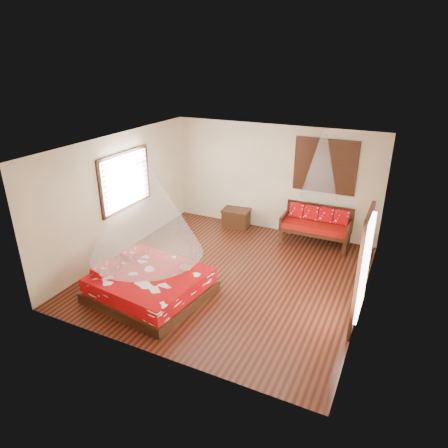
# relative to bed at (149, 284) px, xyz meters

# --- Properties ---
(room) EXTENTS (5.54, 5.54, 2.84)m
(room) POSITION_rel_bed_xyz_m (1.05, 1.40, 1.15)
(room) COLOR black
(room) RESTS_ON ground
(bed) EXTENTS (2.26, 2.09, 0.64)m
(bed) POSITION_rel_bed_xyz_m (0.00, 0.00, 0.00)
(bed) COLOR black
(bed) RESTS_ON floor
(daybed) EXTENTS (1.68, 0.75, 0.94)m
(daybed) POSITION_rel_bed_xyz_m (2.35, 3.77, 0.27)
(daybed) COLOR black
(daybed) RESTS_ON floor
(storage_chest) EXTENTS (0.77, 0.59, 0.50)m
(storage_chest) POSITION_rel_bed_xyz_m (0.14, 3.85, 0.00)
(storage_chest) COLOR black
(storage_chest) RESTS_ON floor
(shutter_panel) EXTENTS (1.52, 0.06, 1.32)m
(shutter_panel) POSITION_rel_bed_xyz_m (2.35, 4.11, 1.65)
(shutter_panel) COLOR black
(shutter_panel) RESTS_ON wall_back
(window_left) EXTENTS (0.10, 1.74, 1.34)m
(window_left) POSITION_rel_bed_xyz_m (-1.66, 1.60, 1.45)
(window_left) COLOR black
(window_left) RESTS_ON wall_left
(glazed_door) EXTENTS (0.08, 1.02, 2.16)m
(glazed_door) POSITION_rel_bed_xyz_m (3.76, 0.80, 0.82)
(glazed_door) COLOR black
(glazed_door) RESTS_ON floor
(wine_tray) EXTENTS (0.23, 0.23, 0.19)m
(wine_tray) POSITION_rel_bed_xyz_m (0.54, 0.48, 0.30)
(wine_tray) COLOR brown
(wine_tray) RESTS_ON bed
(mosquito_net_main) EXTENTS (2.09, 2.09, 1.80)m
(mosquito_net_main) POSITION_rel_bed_xyz_m (0.02, -0.00, 1.60)
(mosquito_net_main) COLOR white
(mosquito_net_main) RESTS_ON ceiling
(mosquito_net_daybed) EXTENTS (0.86, 0.86, 1.50)m
(mosquito_net_daybed) POSITION_rel_bed_xyz_m (2.35, 3.65, 1.75)
(mosquito_net_daybed) COLOR white
(mosquito_net_daybed) RESTS_ON ceiling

